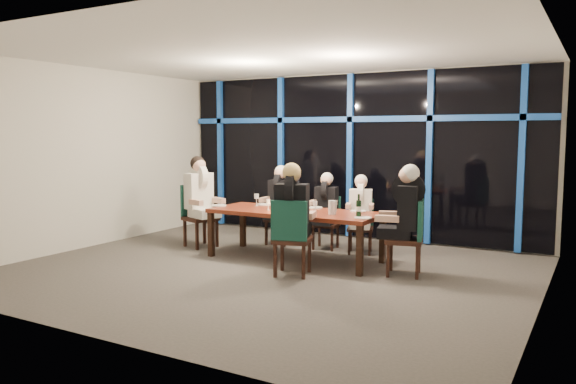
# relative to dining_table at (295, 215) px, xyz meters

# --- Properties ---
(room) EXTENTS (7.04, 7.00, 3.02)m
(room) POSITION_rel_dining_table_xyz_m (0.00, -0.80, 1.34)
(room) COLOR #524D48
(room) RESTS_ON ground
(window_wall) EXTENTS (6.86, 0.43, 2.94)m
(window_wall) POSITION_rel_dining_table_xyz_m (0.01, 2.13, 0.87)
(window_wall) COLOR black
(window_wall) RESTS_ON ground
(dining_table) EXTENTS (2.60, 1.00, 0.75)m
(dining_table) POSITION_rel_dining_table_xyz_m (0.00, 0.00, 0.00)
(dining_table) COLOR maroon
(dining_table) RESTS_ON ground
(chair_far_left) EXTENTS (0.46, 0.46, 0.93)m
(chair_far_left) POSITION_rel_dining_table_xyz_m (-0.80, 1.00, -0.16)
(chair_far_left) COLOR black
(chair_far_left) RESTS_ON ground
(chair_far_mid) EXTENTS (0.45, 0.45, 0.86)m
(chair_far_mid) POSITION_rel_dining_table_xyz_m (0.05, 1.03, -0.20)
(chair_far_mid) COLOR black
(chair_far_mid) RESTS_ON ground
(chair_far_right) EXTENTS (0.50, 0.50, 0.86)m
(chair_far_right) POSITION_rel_dining_table_xyz_m (0.67, 0.97, -0.20)
(chair_far_right) COLOR black
(chair_far_right) RESTS_ON ground
(chair_end_left) EXTENTS (0.62, 0.62, 1.04)m
(chair_end_left) POSITION_rel_dining_table_xyz_m (-1.93, 0.10, -0.10)
(chair_end_left) COLOR black
(chair_end_left) RESTS_ON ground
(chair_end_right) EXTENTS (0.57, 0.57, 1.02)m
(chair_end_right) POSITION_rel_dining_table_xyz_m (1.82, -0.07, -0.11)
(chair_end_right) COLOR black
(chair_end_right) RESTS_ON ground
(chair_near_mid) EXTENTS (0.59, 0.59, 1.04)m
(chair_near_mid) POSITION_rel_dining_table_xyz_m (0.45, -0.91, -0.10)
(chair_near_mid) COLOR black
(chair_near_mid) RESTS_ON ground
(diner_far_left) EXTENTS (0.48, 0.59, 0.90)m
(diner_far_left) POSITION_rel_dining_table_xyz_m (-0.80, 0.92, 0.21)
(diner_far_left) COLOR black
(diner_far_left) RESTS_ON ground
(diner_far_mid) EXTENTS (0.46, 0.56, 0.84)m
(diner_far_mid) POSITION_rel_dining_table_xyz_m (0.06, 0.95, 0.15)
(diner_far_mid) COLOR black
(diner_far_mid) RESTS_ON ground
(diner_far_right) EXTENTS (0.51, 0.58, 0.84)m
(diner_far_right) POSITION_rel_dining_table_xyz_m (0.70, 0.91, 0.14)
(diner_far_right) COLOR white
(diner_far_right) RESTS_ON ground
(diner_end_left) EXTENTS (0.71, 0.63, 1.02)m
(diner_end_left) POSITION_rel_dining_table_xyz_m (-1.85, 0.07, 0.31)
(diner_end_left) COLOR white
(diner_end_left) RESTS_ON ground
(diner_end_right) EXTENTS (0.69, 0.57, 1.00)m
(diner_end_right) POSITION_rel_dining_table_xyz_m (1.74, -0.09, 0.29)
(diner_end_right) COLOR black
(diner_end_right) RESTS_ON ground
(diner_near_mid) EXTENTS (0.60, 0.70, 1.01)m
(diner_near_mid) POSITION_rel_dining_table_xyz_m (0.42, -0.82, 0.31)
(diner_near_mid) COLOR black
(diner_near_mid) RESTS_ON ground
(plate_far_left) EXTENTS (0.24, 0.24, 0.01)m
(plate_far_left) POSITION_rel_dining_table_xyz_m (-0.75, 0.36, 0.08)
(plate_far_left) COLOR white
(plate_far_left) RESTS_ON dining_table
(plate_far_mid) EXTENTS (0.24, 0.24, 0.01)m
(plate_far_mid) POSITION_rel_dining_table_xyz_m (0.14, 0.40, 0.08)
(plate_far_mid) COLOR white
(plate_far_mid) RESTS_ON dining_table
(plate_far_right) EXTENTS (0.24, 0.24, 0.01)m
(plate_far_right) POSITION_rel_dining_table_xyz_m (0.88, 0.37, 0.08)
(plate_far_right) COLOR white
(plate_far_right) RESTS_ON dining_table
(plate_end_left) EXTENTS (0.24, 0.24, 0.01)m
(plate_end_left) POSITION_rel_dining_table_xyz_m (-1.28, -0.12, 0.08)
(plate_end_left) COLOR white
(plate_end_left) RESTS_ON dining_table
(plate_end_right) EXTENTS (0.24, 0.24, 0.01)m
(plate_end_right) POSITION_rel_dining_table_xyz_m (1.19, -0.21, 0.08)
(plate_end_right) COLOR white
(plate_end_right) RESTS_ON dining_table
(plate_near_mid) EXTENTS (0.24, 0.24, 0.01)m
(plate_near_mid) POSITION_rel_dining_table_xyz_m (0.27, -0.28, 0.08)
(plate_near_mid) COLOR white
(plate_near_mid) RESTS_ON dining_table
(wine_bottle) EXTENTS (0.07, 0.07, 0.32)m
(wine_bottle) POSITION_rel_dining_table_xyz_m (1.10, -0.15, 0.19)
(wine_bottle) COLOR black
(wine_bottle) RESTS_ON dining_table
(water_pitcher) EXTENTS (0.13, 0.11, 0.20)m
(water_pitcher) POSITION_rel_dining_table_xyz_m (0.67, -0.09, 0.17)
(water_pitcher) COLOR silver
(water_pitcher) RESTS_ON dining_table
(tea_light) EXTENTS (0.05, 0.05, 0.03)m
(tea_light) POSITION_rel_dining_table_xyz_m (-0.18, -0.26, 0.08)
(tea_light) COLOR #F09C48
(tea_light) RESTS_ON dining_table
(wine_glass_a) EXTENTS (0.06, 0.06, 0.17)m
(wine_glass_a) POSITION_rel_dining_table_xyz_m (-0.38, -0.14, 0.19)
(wine_glass_a) COLOR silver
(wine_glass_a) RESTS_ON dining_table
(wine_glass_b) EXTENTS (0.07, 0.07, 0.18)m
(wine_glass_b) POSITION_rel_dining_table_xyz_m (0.08, 0.10, 0.20)
(wine_glass_b) COLOR silver
(wine_glass_b) RESTS_ON dining_table
(wine_glass_c) EXTENTS (0.07, 0.07, 0.17)m
(wine_glass_c) POSITION_rel_dining_table_xyz_m (0.36, -0.03, 0.19)
(wine_glass_c) COLOR silver
(wine_glass_c) RESTS_ON dining_table
(wine_glass_d) EXTENTS (0.08, 0.08, 0.20)m
(wine_glass_d) POSITION_rel_dining_table_xyz_m (-0.79, 0.17, 0.21)
(wine_glass_d) COLOR silver
(wine_glass_d) RESTS_ON dining_table
(wine_glass_e) EXTENTS (0.07, 0.07, 0.17)m
(wine_glass_e) POSITION_rel_dining_table_xyz_m (0.96, 0.12, 0.19)
(wine_glass_e) COLOR white
(wine_glass_e) RESTS_ON dining_table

